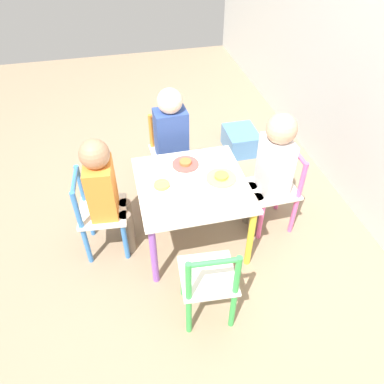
# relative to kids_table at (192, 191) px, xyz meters

# --- Properties ---
(ground_plane) EXTENTS (6.00, 6.00, 0.00)m
(ground_plane) POSITION_rel_kids_table_xyz_m (0.00, 0.00, -0.37)
(ground_plane) COLOR #8C755B
(kids_table) EXTENTS (0.59, 0.59, 0.44)m
(kids_table) POSITION_rel_kids_table_xyz_m (0.00, 0.00, 0.00)
(kids_table) COLOR silver
(kids_table) RESTS_ON ground_plane
(chair_orange) EXTENTS (0.27, 0.27, 0.53)m
(chair_orange) POSITION_rel_kids_table_xyz_m (-0.52, -0.03, -0.11)
(chair_orange) COLOR silver
(chair_orange) RESTS_ON ground_plane
(chair_pink) EXTENTS (0.27, 0.27, 0.53)m
(chair_pink) POSITION_rel_kids_table_xyz_m (-0.01, 0.52, -0.11)
(chair_pink) COLOR silver
(chair_pink) RESTS_ON ground_plane
(chair_blue) EXTENTS (0.28, 0.28, 0.53)m
(chair_blue) POSITION_rel_kids_table_xyz_m (-0.05, -0.52, -0.11)
(chair_blue) COLOR silver
(chair_blue) RESTS_ON ground_plane
(chair_green) EXTENTS (0.28, 0.28, 0.53)m
(chair_green) POSITION_rel_kids_table_xyz_m (0.52, -0.04, -0.11)
(chair_green) COLOR silver
(chair_green) RESTS_ON ground_plane
(child_left) EXTENTS (0.21, 0.21, 0.76)m
(child_left) POSITION_rel_kids_table_xyz_m (-0.46, -0.02, 0.08)
(child_left) COLOR #7A6B5B
(child_left) RESTS_ON ground_plane
(child_back) EXTENTS (0.20, 0.22, 0.79)m
(child_back) POSITION_rel_kids_table_xyz_m (-0.01, 0.46, 0.10)
(child_back) COLOR #7A6B5B
(child_back) RESTS_ON ground_plane
(child_front) EXTENTS (0.21, 0.22, 0.75)m
(child_front) POSITION_rel_kids_table_xyz_m (-0.04, -0.46, 0.07)
(child_front) COLOR #7A6B5B
(child_front) RESTS_ON ground_plane
(plate_left) EXTENTS (0.15, 0.15, 0.03)m
(plate_left) POSITION_rel_kids_table_xyz_m (-0.17, 0.00, 0.07)
(plate_left) COLOR #E54C47
(plate_left) RESTS_ON kids_table
(plate_back) EXTENTS (0.17, 0.17, 0.03)m
(plate_back) POSITION_rel_kids_table_xyz_m (0.00, 0.17, 0.07)
(plate_back) COLOR #EADB66
(plate_back) RESTS_ON kids_table
(plate_front) EXTENTS (0.19, 0.19, 0.03)m
(plate_front) POSITION_rel_kids_table_xyz_m (-0.00, -0.17, 0.07)
(plate_front) COLOR white
(plate_front) RESTS_ON kids_table
(storage_bin) EXTENTS (0.29, 0.24, 0.17)m
(storage_bin) POSITION_rel_kids_table_xyz_m (-0.82, 0.58, -0.29)
(storage_bin) COLOR #4C7FB7
(storage_bin) RESTS_ON ground_plane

